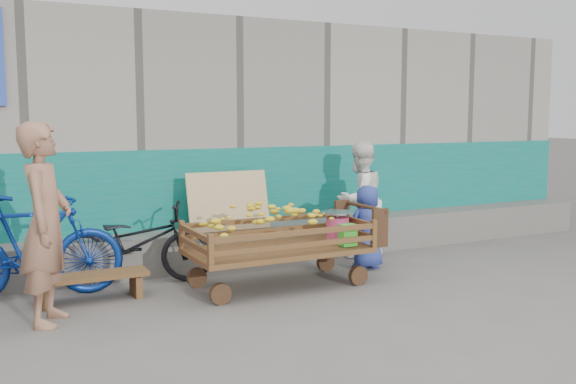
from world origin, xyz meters
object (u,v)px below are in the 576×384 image
bicycle_dark (136,243)px  bicycle_blue (32,247)px  woman (360,200)px  child (367,227)px  bench (91,281)px  banana_cart (275,231)px  vendor_man (46,224)px

bicycle_dark → bicycle_blue: 1.09m
woman → bicycle_dark: (-2.84, 0.04, -0.30)m
bicycle_dark → bicycle_blue: (-1.07, -0.20, 0.09)m
child → bicycle_blue: 3.67m
bench → bicycle_blue: 0.68m
woman → child: (-0.26, -0.56, -0.24)m
bicycle_blue → woman: bearing=-83.8°
banana_cart → child: child is taller
bench → woman: 3.49m
banana_cart → child: (1.32, 0.25, -0.10)m
woman → bicycle_dark: size_ratio=0.89×
banana_cart → child: bearing=10.7°
woman → bicycle_blue: size_ratio=0.85×
banana_cart → vendor_man: (-2.27, -0.18, 0.28)m
banana_cart → bench: size_ratio=1.91×
bench → bicycle_blue: (-0.50, 0.33, 0.32)m
vendor_man → woman: vendor_man is taller
banana_cart → bicycle_dark: banana_cart is taller
vendor_man → bicycle_dark: size_ratio=1.06×
banana_cart → vendor_man: vendor_man is taller
banana_cart → woman: 1.79m
bicycle_dark → banana_cart: bearing=-101.7°
woman → child: 0.67m
vendor_man → bench: bearing=-19.3°
bench → vendor_man: vendor_man is taller
child → bicycle_dark: (-2.58, 0.61, -0.06)m
bicycle_dark → vendor_man: bearing=158.2°
woman → bicycle_blue: woman is taller
bicycle_dark → woman: bearing=-68.2°
woman → bicycle_dark: bearing=-13.8°
banana_cart → bicycle_dark: size_ratio=1.25×
child → vendor_man: bearing=6.8°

